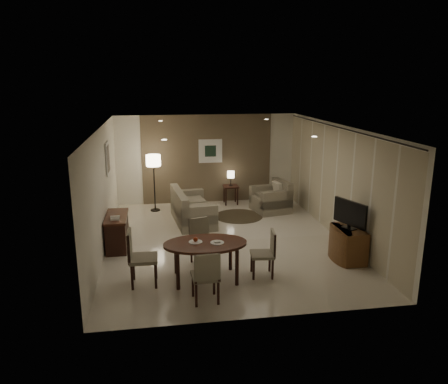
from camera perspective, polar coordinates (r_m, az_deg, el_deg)
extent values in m
cube|color=beige|center=(10.44, 0.17, -6.39)|extent=(5.50, 7.00, 0.00)
cube|color=white|center=(9.81, 0.19, 8.50)|extent=(5.50, 7.00, 0.00)
cube|color=brown|center=(13.43, -2.23, 4.34)|extent=(5.50, 0.00, 2.70)
cube|color=white|center=(9.99, -15.59, 0.20)|extent=(0.00, 7.00, 2.70)
cube|color=white|center=(10.82, 14.72, 1.34)|extent=(0.00, 7.00, 2.70)
cube|color=brown|center=(13.42, -2.22, 4.32)|extent=(3.96, 0.03, 2.70)
cylinder|color=black|center=(10.58, 14.82, 8.14)|extent=(0.03, 6.80, 0.03)
cube|color=silver|center=(13.36, -1.79, 5.37)|extent=(0.72, 0.03, 0.72)
cube|color=black|center=(13.35, -1.78, 5.36)|extent=(0.34, 0.01, 0.34)
cube|color=silver|center=(11.05, -14.96, 4.25)|extent=(0.03, 0.60, 0.80)
cube|color=gray|center=(11.05, -14.88, 4.25)|extent=(0.01, 0.46, 0.64)
cylinder|color=white|center=(7.90, -7.82, 6.77)|extent=(0.10, 0.10, 0.01)
cylinder|color=white|center=(8.43, 11.70, 7.10)|extent=(0.10, 0.10, 0.01)
cylinder|color=white|center=(11.47, -8.30, 9.17)|extent=(0.10, 0.10, 0.01)
cylinder|color=white|center=(11.85, 5.55, 9.42)|extent=(0.10, 0.10, 0.01)
cylinder|color=white|center=(8.31, -3.74, -6.53)|extent=(0.26, 0.26, 0.02)
cylinder|color=white|center=(8.26, -0.89, -6.63)|extent=(0.26, 0.26, 0.02)
sphere|color=#A43012|center=(8.29, -3.75, -6.19)|extent=(0.09, 0.09, 0.09)
cube|color=white|center=(8.25, -0.89, -6.48)|extent=(0.12, 0.08, 0.03)
cylinder|color=#443826|center=(12.24, 1.93, -3.17)|extent=(1.34, 1.34, 0.01)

